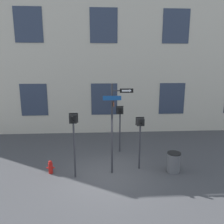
% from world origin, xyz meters
% --- Properties ---
extents(ground_plane, '(60.00, 60.00, 0.00)m').
position_xyz_m(ground_plane, '(0.00, 0.00, 0.00)').
color(ground_plane, '#424244').
extents(building_facade, '(24.00, 0.63, 14.53)m').
position_xyz_m(building_facade, '(-0.00, 6.55, 7.26)').
color(building_facade, beige).
rests_on(building_facade, ground_plane).
extents(street_sign_pole, '(1.28, 0.75, 4.02)m').
position_xyz_m(street_sign_pole, '(0.26, 0.24, 2.39)').
color(street_sign_pole, '#2D2D33').
rests_on(street_sign_pole, ground_plane).
extents(pedestrian_signal_left, '(0.37, 0.40, 2.82)m').
position_xyz_m(pedestrian_signal_left, '(-1.44, -0.05, 2.19)').
color(pedestrian_signal_left, '#2D2D33').
rests_on(pedestrian_signal_left, ground_plane).
extents(pedestrian_signal_right, '(0.39, 0.40, 2.45)m').
position_xyz_m(pedestrian_signal_right, '(1.48, 0.58, 1.92)').
color(pedestrian_signal_right, '#2D2D33').
rests_on(pedestrian_signal_right, ground_plane).
extents(pedestrian_signal_across, '(0.39, 0.40, 2.58)m').
position_xyz_m(pedestrian_signal_across, '(0.76, 2.67, 2.03)').
color(pedestrian_signal_across, '#2D2D33').
rests_on(pedestrian_signal_across, ground_plane).
extents(fire_hydrant, '(0.35, 0.19, 0.61)m').
position_xyz_m(fire_hydrant, '(-2.58, 0.37, 0.29)').
color(fire_hydrant, red).
rests_on(fire_hydrant, ground_plane).
extents(trash_bin, '(0.61, 0.61, 0.91)m').
position_xyz_m(trash_bin, '(2.97, 0.18, 0.46)').
color(trash_bin, '#59595B').
rests_on(trash_bin, ground_plane).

